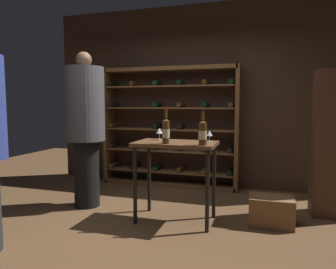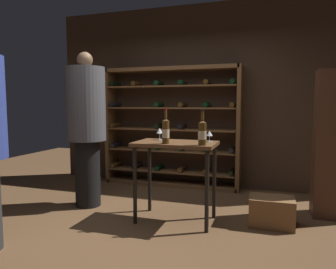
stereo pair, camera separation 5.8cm
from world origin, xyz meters
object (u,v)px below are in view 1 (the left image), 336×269
Objects in this scene: wine_crate at (271,211)px; wine_glass_stemmed_right at (159,131)px; display_cabinet at (333,144)px; person_guest_plum_blouse at (85,122)px; wine_rack at (169,128)px; tasting_table at (176,154)px; wine_bottle_gold_foil at (203,132)px; wine_glass_stemmed_left at (209,134)px; wine_bottle_amber_reserve at (166,131)px.

wine_glass_stemmed_right is at bearing -178.30° from wine_crate.
wine_glass_stemmed_right is (-1.99, -0.57, 0.15)m from display_cabinet.
person_guest_plum_blouse is 1.15× the size of display_cabinet.
wine_rack reaches higher than tasting_table.
display_cabinet is (3.01, 0.55, -0.24)m from person_guest_plum_blouse.
wine_crate is 1.28× the size of wine_bottle_gold_foil.
wine_bottle_gold_foil is 0.30m from wine_glass_stemmed_left.
wine_rack is 2.22m from wine_crate.
wine_glass_stemmed_right is (-0.59, 0.33, -0.03)m from wine_bottle_gold_foil.
person_guest_plum_blouse reaches higher than tasting_table.
wine_rack reaches higher than wine_bottle_gold_foil.
tasting_table is at bearing -157.72° from display_cabinet.
person_guest_plum_blouse is 1.26m from wine_bottle_amber_reserve.
wine_glass_stemmed_right is (1.02, -0.02, -0.09)m from person_guest_plum_blouse.
wine_bottle_gold_foil is 0.40m from wine_bottle_amber_reserve.
wine_rack is 1.30× the size of display_cabinet.
wine_rack reaches higher than wine_crate.
wine_bottle_gold_foil is at bearing -147.16° from display_cabinet.
wine_bottle_gold_foil is (0.89, -1.69, 0.09)m from wine_rack.
tasting_table is 1.24m from wine_crate.
wine_bottle_gold_foil is at bearing -29.42° from wine_glass_stemmed_right.
display_cabinet is 2.07m from wine_glass_stemmed_right.
wine_bottle_amber_reserve is at bearing -107.84° from tasting_table.
person_guest_plum_blouse reaches higher than wine_bottle_gold_foil.
wine_rack is 5.89× the size of wine_bottle_amber_reserve.
tasting_table is 1.89m from display_cabinet.
wine_rack is at bearing 123.10° from wine_glass_stemmed_left.
wine_glass_stemmed_right is at bearing 177.00° from wine_glass_stemmed_left.
tasting_table is 0.45m from wine_glass_stemmed_left.
wine_bottle_gold_foil is (-0.71, -0.37, 0.89)m from wine_crate.
wine_rack is 2.42m from display_cabinet.
wine_crate is at bearing 18.13° from wine_bottle_amber_reserve.
wine_bottle_amber_reserve reaches higher than wine_glass_stemmed_left.
tasting_table is 1.92× the size of wine_crate.
wine_glass_stemmed_left is at bearing -174.18° from wine_crate.
wine_bottle_amber_reserve is at bearing -161.87° from wine_crate.
wine_crate is at bearing 1.70° from wine_glass_stemmed_right.
display_cabinet is at bearing -159.49° from person_guest_plum_blouse.
wine_glass_stemmed_left is (0.02, 0.30, -0.04)m from wine_bottle_gold_foil.
person_guest_plum_blouse reaches higher than wine_bottle_amber_reserve.
wine_glass_stemmed_left is (-0.69, -0.07, 0.85)m from wine_crate.
person_guest_plum_blouse is 15.43× the size of wine_glass_stemmed_left.
wine_rack reaches higher than wine_glass_stemmed_right.
person_guest_plum_blouse is (-0.73, -1.34, 0.15)m from wine_rack.
person_guest_plum_blouse is at bearing 179.04° from wine_glass_stemmed_right.
wine_glass_stemmed_right is (-0.19, 0.33, -0.04)m from wine_bottle_amber_reserve.
display_cabinet reaches higher than tasting_table.
person_guest_plum_blouse reaches higher than wine_glass_stemmed_left.
wine_glass_stemmed_left reaches higher than wine_crate.
wine_rack is 6.04× the size of wine_bottle_gold_foil.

